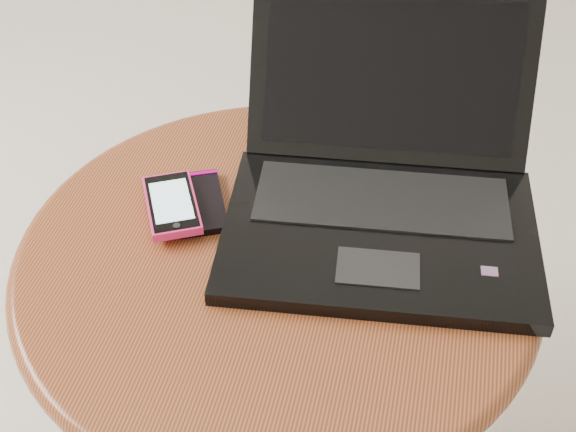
# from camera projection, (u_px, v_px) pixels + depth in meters

# --- Properties ---
(table) EXTENTS (0.62, 0.62, 0.49)m
(table) POSITION_uv_depth(u_px,v_px,m) (277.00, 309.00, 0.98)
(table) COLOR brown
(table) RESTS_ON ground
(laptop) EXTENTS (0.40, 0.40, 0.22)m
(laptop) POSITION_uv_depth(u_px,v_px,m) (383.00, 185.00, 0.94)
(laptop) COLOR black
(laptop) RESTS_ON table
(phone_black) EXTENTS (0.10, 0.13, 0.01)m
(phone_black) POSITION_uv_depth(u_px,v_px,m) (199.00, 202.00, 0.97)
(phone_black) COLOR black
(phone_black) RESTS_ON table
(phone_pink) EXTENTS (0.10, 0.12, 0.01)m
(phone_pink) POSITION_uv_depth(u_px,v_px,m) (172.00, 205.00, 0.95)
(phone_pink) COLOR #FF2874
(phone_pink) RESTS_ON phone_black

